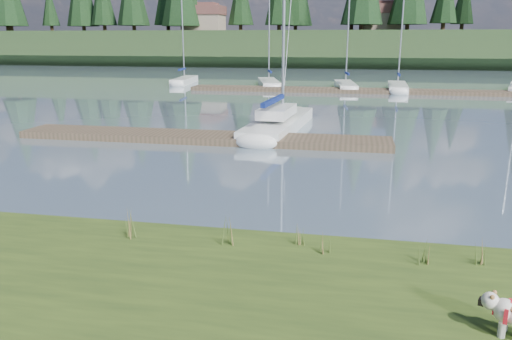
# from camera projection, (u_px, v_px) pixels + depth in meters

# --- Properties ---
(ground) EXTENTS (200.00, 200.00, 0.00)m
(ground) POSITION_uv_depth(u_px,v_px,m) (324.00, 92.00, 40.58)
(ground) COLOR slate
(ground) RESTS_ON ground
(ridge) EXTENTS (200.00, 20.00, 5.00)m
(ridge) POSITION_uv_depth(u_px,v_px,m) (341.00, 49.00, 80.73)
(ridge) COLOR #1F3218
(ridge) RESTS_ON ground
(sailboat_main) EXTENTS (2.57, 9.40, 13.31)m
(sailboat_main) POSITION_uv_depth(u_px,v_px,m) (282.00, 119.00, 24.39)
(sailboat_main) COLOR silver
(sailboat_main) RESTS_ON ground
(dock_near) EXTENTS (16.00, 2.00, 0.30)m
(dock_near) POSITION_uv_depth(u_px,v_px,m) (201.00, 137.00, 21.36)
(dock_near) COLOR #4C3D2C
(dock_near) RESTS_ON ground
(dock_far) EXTENTS (26.00, 2.20, 0.30)m
(dock_far) POSITION_uv_depth(u_px,v_px,m) (349.00, 90.00, 40.18)
(dock_far) COLOR #4C3D2C
(dock_far) RESTS_ON ground
(sailboat_bg_0) EXTENTS (1.94, 6.91, 10.01)m
(sailboat_bg_0) POSITION_uv_depth(u_px,v_px,m) (186.00, 80.00, 48.40)
(sailboat_bg_0) COLOR silver
(sailboat_bg_0) RESTS_ON ground
(sailboat_bg_1) EXTENTS (3.36, 7.78, 11.45)m
(sailboat_bg_1) POSITION_uv_depth(u_px,v_px,m) (268.00, 82.00, 45.69)
(sailboat_bg_1) COLOR silver
(sailboat_bg_1) RESTS_ON ground
(sailboat_bg_2) EXTENTS (2.25, 7.36, 10.97)m
(sailboat_bg_2) POSITION_uv_depth(u_px,v_px,m) (345.00, 85.00, 43.18)
(sailboat_bg_2) COLOR silver
(sailboat_bg_2) RESTS_ON ground
(sailboat_bg_3) EXTENTS (1.75, 7.38, 10.83)m
(sailboat_bg_3) POSITION_uv_depth(u_px,v_px,m) (397.00, 86.00, 42.01)
(sailboat_bg_3) COLOR silver
(sailboat_bg_3) RESTS_ON ground
(weed_0) EXTENTS (0.17, 0.14, 0.65)m
(weed_0) POSITION_uv_depth(u_px,v_px,m) (229.00, 231.00, 9.75)
(weed_0) COLOR #475B23
(weed_0) RESTS_ON bank
(weed_1) EXTENTS (0.17, 0.14, 0.44)m
(weed_1) POSITION_uv_depth(u_px,v_px,m) (300.00, 237.00, 9.71)
(weed_1) COLOR #475B23
(weed_1) RESTS_ON bank
(weed_2) EXTENTS (0.17, 0.14, 0.56)m
(weed_2) POSITION_uv_depth(u_px,v_px,m) (423.00, 251.00, 8.93)
(weed_2) COLOR #475B23
(weed_2) RESTS_ON bank
(weed_3) EXTENTS (0.17, 0.14, 0.64)m
(weed_3) POSITION_uv_depth(u_px,v_px,m) (130.00, 225.00, 10.08)
(weed_3) COLOR #475B23
(weed_3) RESTS_ON bank
(weed_4) EXTENTS (0.17, 0.14, 0.48)m
(weed_4) POSITION_uv_depth(u_px,v_px,m) (326.00, 243.00, 9.38)
(weed_4) COLOR #475B23
(weed_4) RESTS_ON bank
(weed_5) EXTENTS (0.17, 0.14, 0.49)m
(weed_5) POSITION_uv_depth(u_px,v_px,m) (480.00, 253.00, 8.91)
(weed_5) COLOR #475B23
(weed_5) RESTS_ON bank
(mud_lip) EXTENTS (60.00, 0.50, 0.14)m
(mud_lip) POSITION_uv_depth(u_px,v_px,m) (235.00, 243.00, 10.59)
(mud_lip) COLOR #33281C
(mud_lip) RESTS_ON ground
(house_0) EXTENTS (6.30, 5.30, 4.65)m
(house_0) POSITION_uv_depth(u_px,v_px,m) (204.00, 18.00, 80.69)
(house_0) COLOR gray
(house_0) RESTS_ON ridge
(house_1) EXTENTS (6.30, 5.30, 4.65)m
(house_1) POSITION_uv_depth(u_px,v_px,m) (381.00, 17.00, 76.49)
(house_1) COLOR gray
(house_1) RESTS_ON ridge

